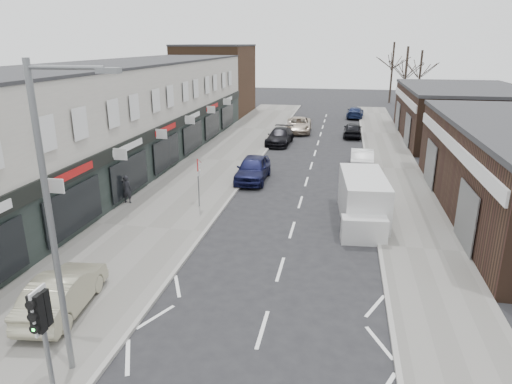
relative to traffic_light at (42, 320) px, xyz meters
The scene contains 21 objects.
ground 5.41m from the traffic_light, 24.61° to the left, with size 160.00×160.00×0.00m, color black.
pavement_left 24.24m from the traffic_light, 95.59° to the left, with size 5.50×64.00×0.12m, color slate.
pavement_right 26.18m from the traffic_light, 67.09° to the left, with size 3.50×64.00×0.12m, color slate.
shop_terrace_left 23.39m from the traffic_light, 112.93° to the left, with size 8.00×41.00×7.10m, color beige.
brick_block_far 47.91m from the traffic_light, 100.95° to the left, with size 8.00×10.00×8.00m, color #47301E.
right_unit_far 39.78m from the traffic_light, 64.86° to the left, with size 10.00×16.00×4.50m, color #352218.
tree_far_a 51.84m from the traffic_light, 75.00° to the left, with size 3.60×3.60×8.00m, color #382D26, non-canonical shape.
tree_far_b 58.28m from the traffic_light, 74.15° to the left, with size 3.60×3.60×7.50m, color #382D26, non-canonical shape.
tree_far_c 63.39m from the traffic_light, 78.25° to the left, with size 3.60×3.60×8.50m, color #382D26, non-canonical shape.
traffic_light is the anchor object (origin of this frame).
street_lamp 2.52m from the traffic_light, 95.88° to the left, with size 2.23×0.22×8.00m.
warning_sign 14.04m from the traffic_light, 93.10° to the left, with size 0.12×0.80×2.70m.
white_van 15.88m from the traffic_light, 61.07° to the left, with size 2.44×5.92×2.24m.
sedan_on_pavement 4.53m from the traffic_light, 119.36° to the left, with size 1.41×4.04×1.33m, color #A09B80.
pedestrian 14.72m from the traffic_light, 109.14° to the left, with size 0.56×0.37×1.54m, color black.
parked_car_left_a 19.73m from the traffic_light, 87.08° to the left, with size 1.85×4.61×1.57m, color #121438.
parked_car_left_b 30.82m from the traffic_light, 87.84° to the left, with size 1.94×4.77×1.38m, color black.
parked_car_left_c 36.75m from the traffic_light, 86.60° to the left, with size 2.40×5.21×1.45m, color #BAA995.
parked_car_right_a 25.30m from the traffic_light, 71.76° to the left, with size 1.52×4.35×1.43m, color silver.
parked_car_right_b 36.04m from the traffic_light, 78.16° to the left, with size 1.64×4.07×1.39m, color black.
parked_car_right_c 47.49m from the traffic_light, 80.56° to the left, with size 1.80×4.44×1.29m, color #141E40.
Camera 1 is at (2.08, -9.86, 8.43)m, focal length 32.00 mm.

